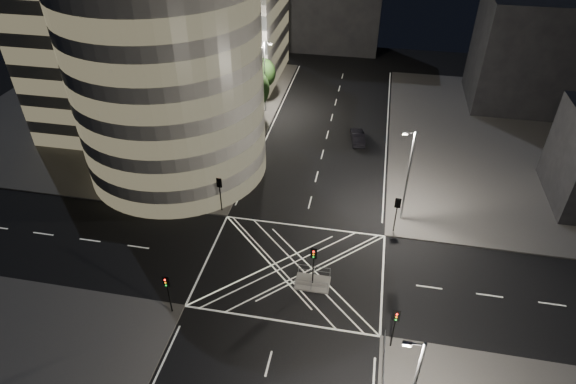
% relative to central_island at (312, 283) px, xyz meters
% --- Properties ---
extents(ground, '(120.00, 120.00, 0.00)m').
position_rel_central_island_xyz_m(ground, '(-2.00, 1.50, -0.07)').
color(ground, black).
rests_on(ground, ground).
extents(sidewalk_far_left, '(42.00, 42.00, 0.15)m').
position_rel_central_island_xyz_m(sidewalk_far_left, '(-31.00, 28.50, 0.00)').
color(sidewalk_far_left, '#575552').
rests_on(sidewalk_far_left, ground).
extents(sidewalk_far_right, '(42.00, 42.00, 0.15)m').
position_rel_central_island_xyz_m(sidewalk_far_right, '(27.00, 28.50, 0.00)').
color(sidewalk_far_right, '#575552').
rests_on(sidewalk_far_right, ground).
extents(central_island, '(3.00, 2.00, 0.15)m').
position_rel_central_island_xyz_m(central_island, '(0.00, 0.00, 0.00)').
color(central_island, slate).
rests_on(central_island, ground).
extents(office_tower_curved, '(30.00, 29.00, 27.20)m').
position_rel_central_island_xyz_m(office_tower_curved, '(-22.74, 20.24, 12.58)').
color(office_tower_curved, gray).
rests_on(office_tower_curved, sidewalk_far_left).
extents(office_block_rear, '(24.00, 16.00, 22.00)m').
position_rel_central_island_xyz_m(office_block_rear, '(-24.00, 43.50, 11.07)').
color(office_block_rear, gray).
rests_on(office_block_rear, sidewalk_far_left).
extents(building_right_far, '(14.00, 12.00, 15.00)m').
position_rel_central_island_xyz_m(building_right_far, '(24.00, 41.50, 7.58)').
color(building_right_far, black).
rests_on(building_right_far, sidewalk_far_right).
extents(tree_a, '(4.72, 4.72, 6.92)m').
position_rel_central_island_xyz_m(tree_a, '(-12.50, 10.50, 4.27)').
color(tree_a, black).
rests_on(tree_a, sidewalk_far_left).
extents(tree_b, '(4.45, 4.45, 7.34)m').
position_rel_central_island_xyz_m(tree_b, '(-12.50, 16.50, 4.84)').
color(tree_b, black).
rests_on(tree_b, sidewalk_far_left).
extents(tree_c, '(3.87, 3.87, 6.50)m').
position_rel_central_island_xyz_m(tree_c, '(-12.50, 22.50, 4.34)').
color(tree_c, black).
rests_on(tree_c, sidewalk_far_left).
extents(tree_d, '(4.59, 4.59, 7.26)m').
position_rel_central_island_xyz_m(tree_d, '(-12.50, 28.50, 4.69)').
color(tree_d, black).
rests_on(tree_d, sidewalk_far_left).
extents(tree_e, '(3.72, 3.72, 6.53)m').
position_rel_central_island_xyz_m(tree_e, '(-12.50, 34.50, 4.45)').
color(tree_e, black).
rests_on(tree_e, sidewalk_far_left).
extents(traffic_signal_fl, '(0.55, 0.22, 4.00)m').
position_rel_central_island_xyz_m(traffic_signal_fl, '(-10.80, 8.30, 2.84)').
color(traffic_signal_fl, black).
rests_on(traffic_signal_fl, sidewalk_far_left).
extents(traffic_signal_nl, '(0.55, 0.22, 4.00)m').
position_rel_central_island_xyz_m(traffic_signal_nl, '(-10.80, -5.30, 2.84)').
color(traffic_signal_nl, black).
rests_on(traffic_signal_nl, sidewalk_near_left).
extents(traffic_signal_fr, '(0.55, 0.22, 4.00)m').
position_rel_central_island_xyz_m(traffic_signal_fr, '(6.80, 8.30, 2.84)').
color(traffic_signal_fr, black).
rests_on(traffic_signal_fr, sidewalk_far_right).
extents(traffic_signal_nr, '(0.55, 0.22, 4.00)m').
position_rel_central_island_xyz_m(traffic_signal_nr, '(6.80, -5.30, 2.84)').
color(traffic_signal_nr, black).
rests_on(traffic_signal_nr, sidewalk_near_right).
extents(traffic_signal_island, '(0.55, 0.22, 4.00)m').
position_rel_central_island_xyz_m(traffic_signal_island, '(0.00, 0.00, 2.84)').
color(traffic_signal_island, black).
rests_on(traffic_signal_island, central_island).
extents(street_lamp_left_near, '(1.25, 0.25, 10.00)m').
position_rel_central_island_xyz_m(street_lamp_left_near, '(-11.44, 13.50, 5.47)').
color(street_lamp_left_near, slate).
rests_on(street_lamp_left_near, sidewalk_far_left).
extents(street_lamp_left_far, '(1.25, 0.25, 10.00)m').
position_rel_central_island_xyz_m(street_lamp_left_far, '(-11.44, 31.50, 5.47)').
color(street_lamp_left_far, slate).
rests_on(street_lamp_left_far, sidewalk_far_left).
extents(street_lamp_right_far, '(1.25, 0.25, 10.00)m').
position_rel_central_island_xyz_m(street_lamp_right_far, '(7.44, 10.50, 5.47)').
color(street_lamp_right_far, slate).
rests_on(street_lamp_right_far, sidewalk_far_right).
extents(railing_island_south, '(2.80, 0.06, 1.10)m').
position_rel_central_island_xyz_m(railing_island_south, '(0.00, -0.90, 0.62)').
color(railing_island_south, slate).
rests_on(railing_island_south, central_island).
extents(railing_island_north, '(2.80, 0.06, 1.10)m').
position_rel_central_island_xyz_m(railing_island_north, '(0.00, 0.90, 0.62)').
color(railing_island_north, slate).
rests_on(railing_island_north, central_island).
extents(sedan, '(2.31, 4.64, 1.46)m').
position_rel_central_island_xyz_m(sedan, '(1.99, 25.37, 0.66)').
color(sedan, black).
rests_on(sedan, ground).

